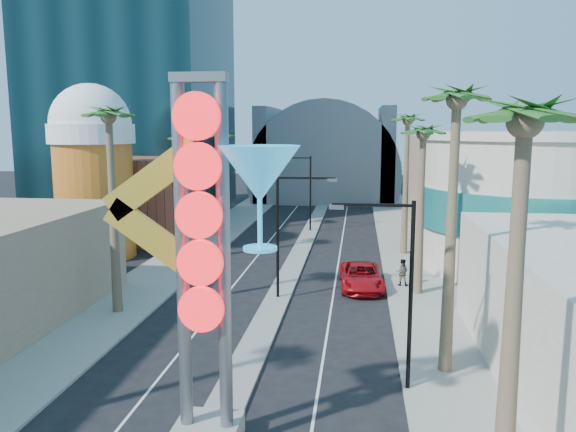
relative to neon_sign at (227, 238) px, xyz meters
The scene contains 22 objects.
sidewalk_west 34.43m from the neon_sign, 107.85° to the left, with size 5.00×100.00×0.15m, color gray.
sidewalk_east 33.97m from the neon_sign, 74.84° to the left, with size 5.00×100.00×0.15m, color gray.
median 35.79m from the neon_sign, 91.33° to the left, with size 1.60×84.00×0.15m, color gray.
hotel_tower 56.91m from the neon_sign, 114.95° to the left, with size 20.00×20.00×50.00m, color black.
brick_filler_west 39.01m from the neon_sign, 115.64° to the left, with size 10.00×10.00×8.00m, color brown.
filler_east 47.58m from the neon_sign, 71.37° to the left, with size 10.00×20.00×10.00m, color #91795E.
beer_mug 32.39m from the neon_sign, 123.38° to the left, with size 7.00×7.00×14.50m.
turquoise_building 32.10m from the neon_sign, 57.56° to the left, with size 16.60×16.60×10.60m.
canopy 69.11m from the neon_sign, 90.68° to the left, with size 22.00×16.00×22.00m.
neon_sign is the anchor object (origin of this frame).
streetlight_0 17.21m from the neon_sign, 90.90° to the left, with size 3.79×0.25×8.00m.
streetlight_1 41.13m from the neon_sign, 91.90° to the left, with size 3.79×0.25×8.00m.
streetlight_2 8.15m from the neon_sign, 40.46° to the left, with size 3.45×0.25×8.00m.
palm_1 16.70m from the neon_sign, 126.98° to the left, with size 2.40×2.40×12.70m.
palm_2 28.85m from the neon_sign, 109.95° to the left, with size 2.40×2.40×11.20m.
palm_3 40.31m from the neon_sign, 104.11° to the left, with size 2.40×2.40×11.20m.
palm_4 9.23m from the neon_sign, 19.89° to the right, with size 2.40×2.40×12.20m.
palm_5 11.50m from the neon_sign, 40.70° to the left, with size 2.40×2.40×13.20m.
palm_6 20.89m from the neon_sign, 66.74° to the left, with size 2.40×2.40×11.70m.
palm_7 32.29m from the neon_sign, 75.23° to the left, with size 2.40×2.40×12.70m.
red_pickup 21.59m from the neon_sign, 77.37° to the left, with size 2.81×6.10×1.69m, color #B90E14.
pedestrian_b 22.82m from the neon_sign, 70.64° to the left, with size 0.90×0.70×1.85m, color gray.
Camera 1 is at (5.01, -14.43, 10.81)m, focal length 35.00 mm.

